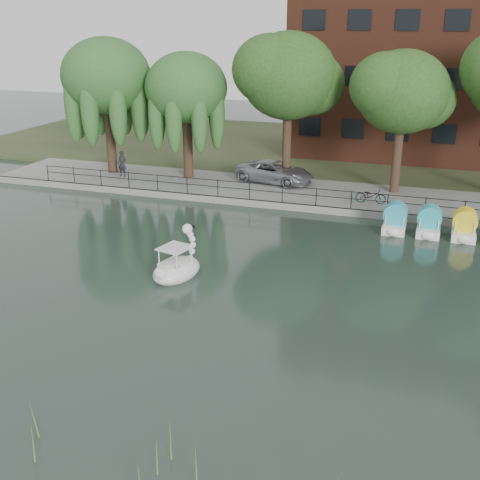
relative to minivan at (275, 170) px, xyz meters
The scene contains 16 objects.
ground_plane 17.45m from the minivan, 84.79° to the right, with size 120.00×120.00×0.00m, color #354842.
promenade 2.30m from the minivan, 40.19° to the right, with size 40.00×6.00×0.40m, color gray.
kerb 4.68m from the minivan, 69.74° to the right, with size 40.00×0.25×0.40m, color gray.
land_strip 12.80m from the minivan, 82.88° to the left, with size 60.00×22.00×0.36m, color #47512D.
railing 4.38m from the minivan, 68.84° to the right, with size 32.00×0.05×1.00m.
apartment_building 17.31m from the minivan, 55.81° to the left, with size 20.00×10.07×18.00m.
willow_left 12.77m from the minivan, behind, with size 5.88×5.88×9.01m.
willow_mid 7.78m from the minivan, behind, with size 5.32×5.32×8.15m.
broadleaf_center 5.92m from the minivan, 48.79° to the left, with size 6.00×6.00×9.25m.
broadleaf_right 9.18m from the minivan, ahead, with size 5.40×5.40×8.32m.
minivan is the anchor object (origin of this frame).
bicycle 7.07m from the minivan, 22.95° to the right, with size 1.72×0.60×1.00m, color gray.
pedestrian 10.33m from the minivan, behind, with size 0.71×0.48×1.98m, color black.
swan_boat 15.15m from the minivan, 90.60° to the right, with size 2.16×2.85×2.15m.
pedal_boat_row 13.13m from the minivan, 28.00° to the right, with size 7.95×1.70×1.40m.
reed_bank 27.08m from the minivan, 82.40° to the right, with size 24.00×2.40×1.20m.
Camera 1 is at (8.35, -19.48, 10.42)m, focal length 45.00 mm.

